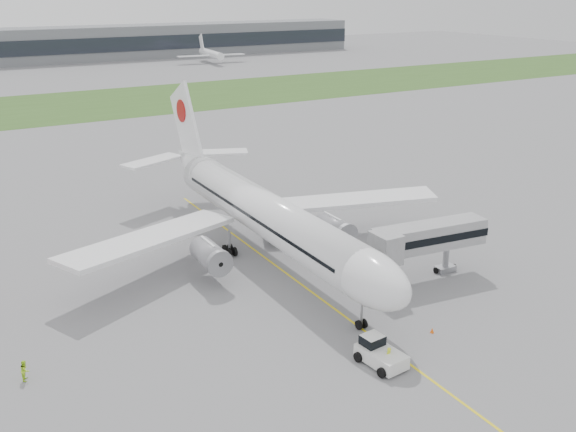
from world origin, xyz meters
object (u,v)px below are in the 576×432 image
jet_bridge (424,238)px  ground_crew_near (388,357)px  airliner (261,211)px  pushback_tug (379,352)px

jet_bridge → ground_crew_near: size_ratio=7.57×
airliner → ground_crew_near: (-1.89, -26.20, -4.73)m
jet_bridge → ground_crew_near: bearing=-133.0°
ground_crew_near → airliner: bearing=-112.7°
jet_bridge → pushback_tug: bearing=-135.8°
pushback_tug → jet_bridge: size_ratio=0.32×
pushback_tug → jet_bridge: (14.14, 10.90, 3.75)m
airliner → jet_bridge: size_ratio=3.83×
jet_bridge → ground_crew_near: 18.64m
airliner → ground_crew_near: size_ratio=28.98×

